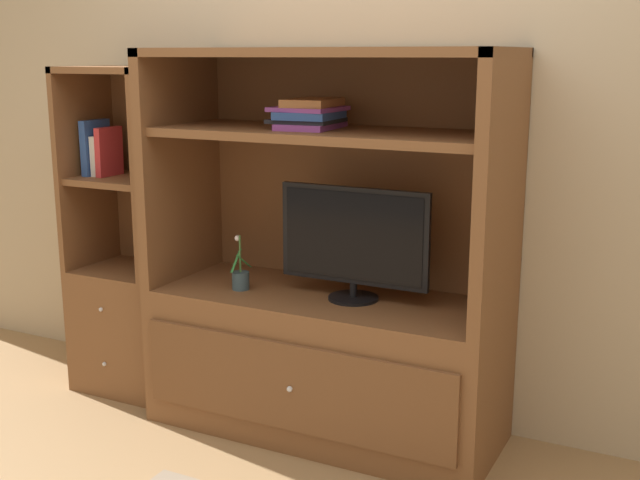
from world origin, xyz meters
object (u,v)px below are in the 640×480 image
media_console (326,317)px  magazine_stack (310,114)px  tv_monitor (354,240)px  bookshelf_tall (131,284)px  upright_book_row (102,151)px  potted_plant (241,278)px

media_console → magazine_stack: size_ratio=4.76×
media_console → tv_monitor: bearing=-4.9°
bookshelf_tall → upright_book_row: 0.65m
media_console → magazine_stack: 0.86m
upright_book_row → potted_plant: bearing=-6.1°
potted_plant → magazine_stack: size_ratio=0.70×
media_console → magazine_stack: media_console is taller
bookshelf_tall → upright_book_row: (-0.12, -0.01, 0.64)m
media_console → upright_book_row: bearing=-179.6°
magazine_stack → upright_book_row: bearing=-179.8°
media_console → tv_monitor: (0.13, -0.01, 0.35)m
magazine_stack → upright_book_row: size_ratio=1.31×
magazine_stack → bookshelf_tall: size_ratio=0.22×
media_console → bookshelf_tall: size_ratio=1.05×
media_console → magazine_stack: (-0.07, -0.00, 0.86)m
potted_plant → upright_book_row: upright_book_row is taller
media_console → bookshelf_tall: 1.06m
tv_monitor → bookshelf_tall: size_ratio=0.42×
tv_monitor → magazine_stack: bearing=177.9°
media_console → upright_book_row: media_console is taller
tv_monitor → bookshelf_tall: bookshelf_tall is taller
tv_monitor → media_console: bearing=175.1°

